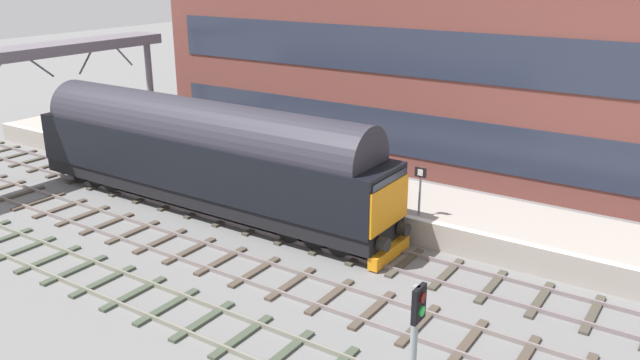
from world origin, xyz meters
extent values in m
plane|color=slate|center=(0.00, 0.00, 0.00)|extent=(140.00, 140.00, 0.00)
cube|color=slate|center=(-0.72, 0.00, 0.07)|extent=(0.07, 60.00, 0.15)
cube|color=slate|center=(0.72, 0.00, 0.07)|extent=(0.07, 60.00, 0.15)
cube|color=#454036|center=(0.00, -10.77, 0.04)|extent=(2.50, 0.26, 0.09)
cube|color=#454036|center=(0.00, -9.23, 0.04)|extent=(2.50, 0.26, 0.09)
cube|color=#454036|center=(0.00, -7.69, 0.04)|extent=(2.50, 0.26, 0.09)
cube|color=#454036|center=(0.00, -6.15, 0.04)|extent=(2.50, 0.26, 0.09)
cube|color=#454036|center=(0.00, -4.62, 0.04)|extent=(2.50, 0.26, 0.09)
cube|color=#454036|center=(0.00, -3.08, 0.04)|extent=(2.50, 0.26, 0.09)
cube|color=#454036|center=(0.00, -1.54, 0.04)|extent=(2.50, 0.26, 0.09)
cube|color=#454036|center=(0.00, 0.00, 0.04)|extent=(2.50, 0.26, 0.09)
cube|color=#454036|center=(0.00, 1.54, 0.04)|extent=(2.50, 0.26, 0.09)
cube|color=#454036|center=(0.00, 3.08, 0.04)|extent=(2.50, 0.26, 0.09)
cube|color=#454036|center=(0.00, 4.62, 0.04)|extent=(2.50, 0.26, 0.09)
cube|color=#454036|center=(0.00, 6.15, 0.04)|extent=(2.50, 0.26, 0.09)
cube|color=#454036|center=(0.00, 7.69, 0.04)|extent=(2.50, 0.26, 0.09)
cube|color=#454036|center=(0.00, 9.23, 0.04)|extent=(2.50, 0.26, 0.09)
cube|color=#454036|center=(0.00, 10.77, 0.04)|extent=(2.50, 0.26, 0.09)
cube|color=#454036|center=(0.00, 12.31, 0.04)|extent=(2.50, 0.26, 0.09)
cube|color=#454036|center=(0.00, 13.85, 0.04)|extent=(2.50, 0.26, 0.09)
cube|color=#454036|center=(0.00, 15.38, 0.04)|extent=(2.50, 0.26, 0.09)
cube|color=#454036|center=(0.00, 16.92, 0.04)|extent=(2.50, 0.26, 0.09)
cube|color=#454036|center=(0.00, 18.46, 0.04)|extent=(2.50, 0.26, 0.09)
cube|color=gray|center=(-4.12, 0.00, 0.07)|extent=(0.07, 60.00, 0.15)
cube|color=gray|center=(-2.69, 0.00, 0.07)|extent=(0.07, 60.00, 0.15)
cube|color=#4B3F35|center=(-3.40, -9.75, 0.04)|extent=(2.50, 0.26, 0.09)
cube|color=#4B3F35|center=(-3.40, -8.25, 0.04)|extent=(2.50, 0.26, 0.09)
cube|color=#4B3F35|center=(-3.40, -6.75, 0.04)|extent=(2.50, 0.26, 0.09)
cube|color=#4B3F35|center=(-3.40, -5.25, 0.04)|extent=(2.50, 0.26, 0.09)
cube|color=#4B3F35|center=(-3.40, -3.75, 0.04)|extent=(2.50, 0.26, 0.09)
cube|color=#4B3F35|center=(-3.40, -2.25, 0.04)|extent=(2.50, 0.26, 0.09)
cube|color=#4B3F35|center=(-3.40, -0.75, 0.04)|extent=(2.50, 0.26, 0.09)
cube|color=#4B3F35|center=(-3.40, 0.75, 0.04)|extent=(2.50, 0.26, 0.09)
cube|color=#4B3F35|center=(-3.40, 2.25, 0.04)|extent=(2.50, 0.26, 0.09)
cube|color=#4B3F35|center=(-3.40, 3.75, 0.04)|extent=(2.50, 0.26, 0.09)
cube|color=#4B3F35|center=(-3.40, 5.25, 0.04)|extent=(2.50, 0.26, 0.09)
cube|color=#4B3F35|center=(-3.40, 6.75, 0.04)|extent=(2.50, 0.26, 0.09)
cube|color=#4B3F35|center=(-3.40, 8.25, 0.04)|extent=(2.50, 0.26, 0.09)
cube|color=#4B3F35|center=(-3.40, 9.75, 0.04)|extent=(2.50, 0.26, 0.09)
cube|color=#4B3F35|center=(-3.40, 11.25, 0.04)|extent=(2.50, 0.26, 0.09)
cube|color=#4B3F35|center=(-3.40, 12.75, 0.04)|extent=(2.50, 0.26, 0.09)
cube|color=gray|center=(-7.37, 0.00, 0.07)|extent=(0.07, 60.00, 0.15)
cube|color=gray|center=(-5.94, 0.00, 0.07)|extent=(0.07, 60.00, 0.15)
cube|color=#404939|center=(-6.65, -4.39, 0.04)|extent=(2.50, 0.26, 0.09)
cube|color=#404939|center=(-6.65, -2.93, 0.04)|extent=(2.50, 0.26, 0.09)
cube|color=#404939|center=(-6.65, -1.46, 0.04)|extent=(2.50, 0.26, 0.09)
cube|color=#404939|center=(-6.65, 0.00, 0.04)|extent=(2.50, 0.26, 0.09)
cube|color=#404939|center=(-6.65, 1.46, 0.04)|extent=(2.50, 0.26, 0.09)
cube|color=#404939|center=(-6.65, 2.93, 0.04)|extent=(2.50, 0.26, 0.09)
cube|color=#404939|center=(-6.65, 4.39, 0.04)|extent=(2.50, 0.26, 0.09)
cube|color=#404939|center=(-6.65, 5.85, 0.04)|extent=(2.50, 0.26, 0.09)
cube|color=#404939|center=(-6.65, 7.32, 0.04)|extent=(2.50, 0.26, 0.09)
cube|color=#404939|center=(-6.65, 8.78, 0.04)|extent=(2.50, 0.26, 0.09)
cube|color=#A69E93|center=(3.60, 0.00, 0.50)|extent=(4.00, 44.00, 1.00)
cube|color=white|center=(1.75, 0.00, 1.00)|extent=(0.30, 44.00, 0.01)
cube|color=#282F41|center=(8.55, -0.67, 2.11)|extent=(0.06, 28.52, 2.14)
cube|color=#282F41|center=(8.55, -0.67, 5.94)|extent=(0.06, 28.52, 2.14)
cube|color=black|center=(0.00, 4.77, 0.82)|extent=(2.56, 17.36, 0.60)
cube|color=black|center=(0.00, 4.77, 2.17)|extent=(2.70, 17.36, 2.10)
cylinder|color=#2E2D37|center=(0.00, 4.77, 3.40)|extent=(2.56, 15.97, 2.57)
cube|color=orange|center=(0.00, -3.95, 2.02)|extent=(2.65, 0.08, 1.58)
cube|color=#232D3D|center=(0.00, -3.93, 2.75)|extent=(2.38, 0.04, 0.64)
cube|color=#232D3D|center=(1.37, 4.77, 2.47)|extent=(0.04, 12.15, 0.44)
cylinder|color=black|center=(-0.75, -4.16, 0.92)|extent=(0.48, 0.35, 0.48)
cylinder|color=black|center=(0.75, -4.16, 0.92)|extent=(0.48, 0.35, 0.48)
cube|color=orange|center=(0.00, -4.01, 0.29)|extent=(2.43, 0.36, 0.47)
cylinder|color=black|center=(0.00, -2.40, 0.52)|extent=(1.64, 1.04, 1.04)
cylinder|color=black|center=(0.00, -1.30, 0.52)|extent=(1.64, 1.04, 1.04)
cylinder|color=black|center=(0.00, -0.20, 0.52)|extent=(1.64, 1.04, 1.04)
cylinder|color=black|center=(0.00, 9.75, 0.52)|extent=(1.64, 1.04, 1.04)
cylinder|color=black|center=(0.00, 10.85, 0.52)|extent=(1.64, 1.04, 1.04)
cylinder|color=black|center=(0.00, 11.95, 0.52)|extent=(1.64, 1.04, 1.04)
cube|color=black|center=(-8.61, -9.02, 3.93)|extent=(0.44, 0.10, 0.71)
cylinder|color=#500807|center=(-8.61, -9.08, 4.08)|extent=(0.20, 0.06, 0.20)
cylinder|color=green|center=(-8.61, -9.08, 3.80)|extent=(0.20, 0.06, 0.20)
cylinder|color=slate|center=(2.05, -4.12, 1.94)|extent=(0.08, 0.08, 1.85)
cube|color=black|center=(2.02, -4.12, 2.68)|extent=(0.05, 0.44, 0.36)
cube|color=white|center=(1.99, -4.12, 2.68)|extent=(0.01, 0.20, 0.24)
cylinder|color=#2D2835|center=(3.58, 6.35, 1.43)|extent=(0.13, 0.13, 0.84)
cylinder|color=#2D2835|center=(3.60, 6.55, 1.43)|extent=(0.13, 0.13, 0.84)
cylinder|color=#4B5C46|center=(3.59, 6.45, 2.13)|extent=(0.36, 0.36, 0.56)
sphere|color=tan|center=(3.59, 6.45, 2.54)|extent=(0.22, 0.22, 0.22)
cylinder|color=#4B5C46|center=(3.58, 6.24, 2.13)|extent=(0.09, 0.09, 0.52)
cylinder|color=#4B5C46|center=(3.61, 6.66, 2.13)|extent=(0.09, 0.09, 0.52)
cylinder|color=slate|center=(6.50, 14.80, 2.82)|extent=(0.36, 0.36, 5.63)
cube|color=slate|center=(-1.28, 14.80, 5.88)|extent=(15.95, 2.00, 0.50)
cylinder|color=slate|center=(-0.05, 14.80, 5.03)|extent=(1.14, 0.10, 0.98)
cylinder|color=slate|center=(2.41, 14.80, 5.03)|extent=(0.95, 0.10, 1.15)
cylinder|color=slate|center=(4.87, 14.80, 5.03)|extent=(1.02, 0.10, 1.10)
camera|label=1|loc=(-18.33, -13.30, 9.92)|focal=36.15mm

